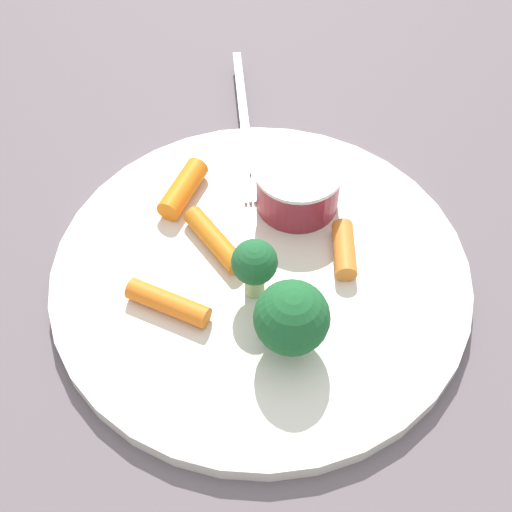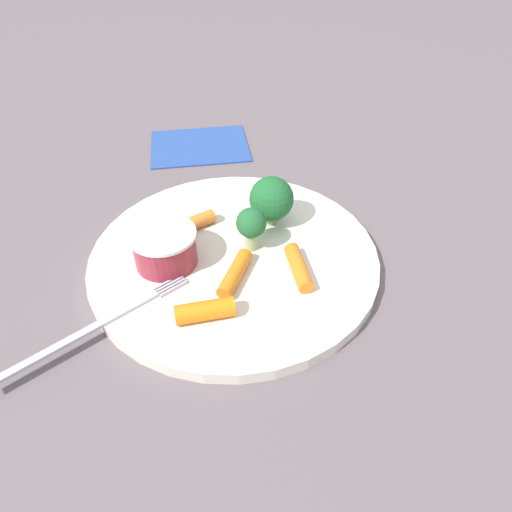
{
  "view_description": "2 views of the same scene",
  "coord_description": "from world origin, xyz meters",
  "px_view_note": "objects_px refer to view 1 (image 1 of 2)",
  "views": [
    {
      "loc": [
        0.23,
        0.14,
        0.38
      ],
      "look_at": [
        0.0,
        -0.0,
        0.02
      ],
      "focal_mm": 49.23,
      "sensor_mm": 36.0,
      "label": 1
    },
    {
      "loc": [
        -0.0,
        -0.32,
        0.29
      ],
      "look_at": [
        0.02,
        -0.01,
        0.02
      ],
      "focal_mm": 31.69,
      "sensor_mm": 36.0,
      "label": 2
    }
  ],
  "objects_px": {
    "plate": "(261,274)",
    "broccoli_floret_1": "(292,318)",
    "carrot_stick_0": "(344,249)",
    "carrot_stick_3": "(216,238)",
    "broccoli_floret_0": "(255,264)",
    "fork": "(245,124)",
    "sauce_cup": "(298,186)",
    "carrot_stick_1": "(168,303)",
    "carrot_stick_2": "(183,189)"
  },
  "relations": [
    {
      "from": "carrot_stick_0",
      "to": "carrot_stick_3",
      "type": "relative_size",
      "value": 0.76
    },
    {
      "from": "carrot_stick_1",
      "to": "carrot_stick_2",
      "type": "height_order",
      "value": "carrot_stick_2"
    },
    {
      "from": "carrot_stick_2",
      "to": "carrot_stick_3",
      "type": "xyz_separation_m",
      "value": [
        0.02,
        0.04,
        -0.0
      ]
    },
    {
      "from": "carrot_stick_1",
      "to": "carrot_stick_2",
      "type": "distance_m",
      "value": 0.1
    },
    {
      "from": "fork",
      "to": "broccoli_floret_0",
      "type": "bearing_deg",
      "value": 34.93
    },
    {
      "from": "carrot_stick_1",
      "to": "fork",
      "type": "bearing_deg",
      "value": -162.92
    },
    {
      "from": "sauce_cup",
      "to": "broccoli_floret_1",
      "type": "relative_size",
      "value": 1.16
    },
    {
      "from": "broccoli_floret_0",
      "to": "broccoli_floret_1",
      "type": "distance_m",
      "value": 0.04
    },
    {
      "from": "plate",
      "to": "fork",
      "type": "distance_m",
      "value": 0.14
    },
    {
      "from": "broccoli_floret_0",
      "to": "carrot_stick_0",
      "type": "xyz_separation_m",
      "value": [
        -0.05,
        0.03,
        -0.02
      ]
    },
    {
      "from": "carrot_stick_3",
      "to": "fork",
      "type": "xyz_separation_m",
      "value": [
        -0.11,
        -0.05,
        -0.01
      ]
    },
    {
      "from": "plate",
      "to": "fork",
      "type": "xyz_separation_m",
      "value": [
        -0.11,
        -0.08,
        0.01
      ]
    },
    {
      "from": "carrot_stick_0",
      "to": "fork",
      "type": "height_order",
      "value": "carrot_stick_0"
    },
    {
      "from": "plate",
      "to": "broccoli_floret_1",
      "type": "distance_m",
      "value": 0.07
    },
    {
      "from": "plate",
      "to": "carrot_stick_3",
      "type": "xyz_separation_m",
      "value": [
        -0.0,
        -0.04,
        0.01
      ]
    },
    {
      "from": "plate",
      "to": "broccoli_floret_0",
      "type": "distance_m",
      "value": 0.04
    },
    {
      "from": "plate",
      "to": "broccoli_floret_0",
      "type": "relative_size",
      "value": 6.16
    },
    {
      "from": "plate",
      "to": "carrot_stick_3",
      "type": "relative_size",
      "value": 4.97
    },
    {
      "from": "sauce_cup",
      "to": "fork",
      "type": "height_order",
      "value": "sauce_cup"
    },
    {
      "from": "broccoli_floret_1",
      "to": "carrot_stick_1",
      "type": "bearing_deg",
      "value": -76.84
    },
    {
      "from": "plate",
      "to": "carrot_stick_3",
      "type": "bearing_deg",
      "value": -93.1
    },
    {
      "from": "carrot_stick_2",
      "to": "carrot_stick_3",
      "type": "relative_size",
      "value": 0.88
    },
    {
      "from": "broccoli_floret_1",
      "to": "fork",
      "type": "height_order",
      "value": "broccoli_floret_1"
    },
    {
      "from": "carrot_stick_0",
      "to": "broccoli_floret_0",
      "type": "bearing_deg",
      "value": -32.37
    },
    {
      "from": "plate",
      "to": "broccoli_floret_1",
      "type": "height_order",
      "value": "broccoli_floret_1"
    },
    {
      "from": "plate",
      "to": "broccoli_floret_1",
      "type": "xyz_separation_m",
      "value": [
        0.04,
        0.04,
        0.03
      ]
    },
    {
      "from": "sauce_cup",
      "to": "broccoli_floret_0",
      "type": "height_order",
      "value": "broccoli_floret_0"
    },
    {
      "from": "broccoli_floret_1",
      "to": "carrot_stick_3",
      "type": "height_order",
      "value": "broccoli_floret_1"
    },
    {
      "from": "carrot_stick_1",
      "to": "fork",
      "type": "height_order",
      "value": "carrot_stick_1"
    },
    {
      "from": "plate",
      "to": "carrot_stick_1",
      "type": "height_order",
      "value": "carrot_stick_1"
    },
    {
      "from": "carrot_stick_0",
      "to": "carrot_stick_2",
      "type": "bearing_deg",
      "value": -84.14
    },
    {
      "from": "plate",
      "to": "sauce_cup",
      "type": "xyz_separation_m",
      "value": [
        -0.06,
        -0.01,
        0.02
      ]
    },
    {
      "from": "carrot_stick_0",
      "to": "carrot_stick_1",
      "type": "distance_m",
      "value": 0.12
    },
    {
      "from": "sauce_cup",
      "to": "carrot_stick_0",
      "type": "bearing_deg",
      "value": 63.63
    },
    {
      "from": "plate",
      "to": "broccoli_floret_0",
      "type": "height_order",
      "value": "broccoli_floret_0"
    },
    {
      "from": "carrot_stick_0",
      "to": "carrot_stick_1",
      "type": "height_order",
      "value": "same"
    },
    {
      "from": "carrot_stick_1",
      "to": "carrot_stick_3",
      "type": "xyz_separation_m",
      "value": [
        -0.06,
        -0.0,
        -0.0
      ]
    },
    {
      "from": "plate",
      "to": "sauce_cup",
      "type": "relative_size",
      "value": 4.56
    },
    {
      "from": "plate",
      "to": "carrot_stick_1",
      "type": "bearing_deg",
      "value": -29.18
    },
    {
      "from": "carrot_stick_2",
      "to": "carrot_stick_3",
      "type": "bearing_deg",
      "value": 61.67
    },
    {
      "from": "plate",
      "to": "carrot_stick_2",
      "type": "relative_size",
      "value": 5.68
    },
    {
      "from": "sauce_cup",
      "to": "broccoli_floret_0",
      "type": "xyz_separation_m",
      "value": [
        0.08,
        0.01,
        0.01
      ]
    },
    {
      "from": "sauce_cup",
      "to": "carrot_stick_2",
      "type": "distance_m",
      "value": 0.08
    },
    {
      "from": "carrot_stick_3",
      "to": "carrot_stick_2",
      "type": "bearing_deg",
      "value": -118.33
    },
    {
      "from": "carrot_stick_1",
      "to": "fork",
      "type": "distance_m",
      "value": 0.18
    },
    {
      "from": "plate",
      "to": "carrot_stick_3",
      "type": "height_order",
      "value": "carrot_stick_3"
    },
    {
      "from": "carrot_stick_0",
      "to": "plate",
      "type": "bearing_deg",
      "value": -47.17
    },
    {
      "from": "carrot_stick_0",
      "to": "carrot_stick_1",
      "type": "relative_size",
      "value": 0.77
    },
    {
      "from": "sauce_cup",
      "to": "broccoli_floret_1",
      "type": "xyz_separation_m",
      "value": [
        0.1,
        0.05,
        0.01
      ]
    },
    {
      "from": "sauce_cup",
      "to": "fork",
      "type": "bearing_deg",
      "value": -123.21
    }
  ]
}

